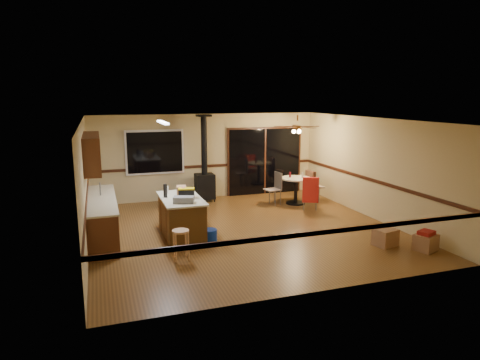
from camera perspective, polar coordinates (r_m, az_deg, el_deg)
name	(u,v)px	position (r m, az deg, el deg)	size (l,w,h in m)	color
floor	(244,229)	(10.27, 0.54, -6.61)	(7.00, 7.00, 0.00)	brown
ceiling	(244,120)	(9.80, 0.56, 8.02)	(7.00, 7.00, 0.00)	silver
wall_back	(207,156)	(13.27, -4.40, 3.17)	(7.00, 7.00, 0.00)	tan
wall_front	(317,215)	(6.83, 10.23, -4.63)	(7.00, 7.00, 0.00)	tan
wall_left	(85,186)	(9.43, -19.99, -0.75)	(7.00, 7.00, 0.00)	tan
wall_right	(372,168)	(11.56, 17.18, 1.52)	(7.00, 7.00, 0.00)	tan
chair_rail	(244,189)	(10.01, 0.55, -1.16)	(7.00, 7.00, 0.08)	#35190D
window	(155,152)	(12.90, -11.28, 3.66)	(1.72, 0.10, 1.32)	black
sliding_door	(265,162)	(13.84, 3.32, 2.47)	(2.52, 0.10, 2.10)	black
lower_cabinets	(102,219)	(10.11, -17.91, -4.92)	(0.60, 3.00, 0.86)	#532A15
countertop	(101,199)	(10.00, -18.06, -2.44)	(0.64, 3.04, 0.04)	beige
upper_cabinets	(92,153)	(10.02, -19.14, 3.46)	(0.35, 2.00, 0.80)	#532A15
kitchen_island	(181,217)	(9.77, -7.83, -4.88)	(0.88, 1.68, 0.90)	#503214
wood_stove	(205,177)	(12.88, -4.74, 0.35)	(0.55, 0.50, 2.52)	black
ceiling_fan	(297,129)	(12.43, 7.66, 6.80)	(0.24, 0.24, 0.55)	brown
fluorescent_strip	(163,122)	(9.66, -10.26, 7.57)	(0.10, 1.20, 0.04)	white
toolbox_grey	(184,200)	(9.18, -7.52, -2.62)	(0.43, 0.24, 0.13)	slate
toolbox_black	(187,194)	(9.60, -7.14, -1.81)	(0.35, 0.18, 0.19)	black
toolbox_yellow_lid	(186,189)	(9.57, -7.16, -1.16)	(0.35, 0.19, 0.03)	gold
box_on_island	(181,190)	(9.95, -7.82, -1.35)	(0.22, 0.29, 0.20)	#916540
bottle_dark	(165,191)	(9.70, -9.93, -1.42)	(0.09, 0.09, 0.30)	black
bottle_pink	(183,192)	(9.66, -7.59, -1.64)	(0.07, 0.07, 0.23)	#D84C8C
bottle_white	(167,190)	(10.04, -9.69, -1.31)	(0.06, 0.06, 0.19)	white
bar_stool	(181,245)	(8.45, -7.88, -8.56)	(0.33, 0.33, 0.60)	tan
blue_bucket	(210,235)	(9.46, -4.05, -7.37)	(0.32, 0.32, 0.27)	#0C31B3
dining_table	(296,186)	(12.67, 7.46, -0.80)	(0.91, 0.91, 0.78)	black
glass_red	(290,175)	(12.63, 6.69, 0.72)	(0.06, 0.06, 0.17)	#590C14
glass_cream	(302,175)	(12.64, 8.33, 0.65)	(0.06, 0.06, 0.15)	beige
chair_left	(276,185)	(12.52, 4.78, -0.62)	(0.46, 0.45, 0.51)	tan
chair_near	(311,190)	(11.91, 9.38, -1.30)	(0.57, 0.59, 0.70)	tan
chair_right	(311,182)	(12.92, 9.46, -0.32)	(0.49, 0.45, 0.70)	tan
box_under_window	(170,201)	(12.43, -9.35, -2.76)	(0.44, 0.35, 0.35)	#916540
box_corner_a	(426,242)	(9.69, 23.51, -7.64)	(0.44, 0.37, 0.34)	#916540
box_corner_b	(385,237)	(9.68, 18.80, -7.23)	(0.45, 0.38, 0.36)	#916540
box_small_red	(426,233)	(9.63, 23.61, -6.45)	(0.31, 0.26, 0.08)	maroon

